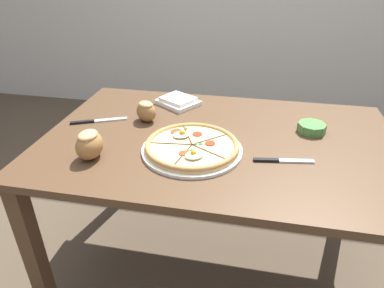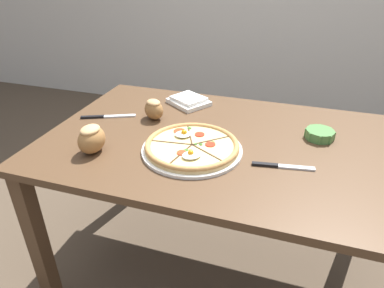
{
  "view_description": "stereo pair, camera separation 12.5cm",
  "coord_description": "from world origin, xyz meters",
  "px_view_note": "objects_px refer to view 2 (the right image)",
  "views": [
    {
      "loc": [
        0.13,
        -1.19,
        1.37
      ],
      "look_at": [
        -0.09,
        -0.12,
        0.76
      ],
      "focal_mm": 32.0,
      "sensor_mm": 36.0,
      "label": 1
    },
    {
      "loc": [
        0.25,
        -1.16,
        1.37
      ],
      "look_at": [
        -0.09,
        -0.12,
        0.76
      ],
      "focal_mm": 32.0,
      "sensor_mm": 36.0,
      "label": 2
    }
  ],
  "objects_px": {
    "pizza": "(192,147)",
    "napkin_folded": "(189,101)",
    "bread_piece_near": "(92,139)",
    "knife_main": "(108,116)",
    "bread_piece_mid": "(154,109)",
    "knife_spare": "(282,166)",
    "dining_table": "(221,159)",
    "ramekin_bowl": "(320,134)"
  },
  "relations": [
    {
      "from": "pizza",
      "to": "napkin_folded",
      "type": "relative_size",
      "value": 1.61
    },
    {
      "from": "bread_piece_near",
      "to": "knife_main",
      "type": "bearing_deg",
      "value": 110.22
    },
    {
      "from": "bread_piece_mid",
      "to": "napkin_folded",
      "type": "bearing_deg",
      "value": 65.66
    },
    {
      "from": "pizza",
      "to": "knife_spare",
      "type": "bearing_deg",
      "value": -1.57
    },
    {
      "from": "napkin_folded",
      "to": "dining_table",
      "type": "bearing_deg",
      "value": -51.49
    },
    {
      "from": "bread_piece_mid",
      "to": "knife_spare",
      "type": "distance_m",
      "value": 0.62
    },
    {
      "from": "napkin_folded",
      "to": "bread_piece_mid",
      "type": "height_order",
      "value": "bread_piece_mid"
    },
    {
      "from": "bread_piece_near",
      "to": "bread_piece_mid",
      "type": "xyz_separation_m",
      "value": [
        0.1,
        0.33,
        -0.01
      ]
    },
    {
      "from": "dining_table",
      "to": "bread_piece_near",
      "type": "bearing_deg",
      "value": -151.19
    },
    {
      "from": "ramekin_bowl",
      "to": "knife_main",
      "type": "distance_m",
      "value": 0.9
    },
    {
      "from": "dining_table",
      "to": "knife_spare",
      "type": "height_order",
      "value": "knife_spare"
    },
    {
      "from": "pizza",
      "to": "napkin_folded",
      "type": "height_order",
      "value": "pizza"
    },
    {
      "from": "bread_piece_mid",
      "to": "knife_main",
      "type": "height_order",
      "value": "bread_piece_mid"
    },
    {
      "from": "napkin_folded",
      "to": "bread_piece_near",
      "type": "relative_size",
      "value": 1.89
    },
    {
      "from": "dining_table",
      "to": "pizza",
      "type": "relative_size",
      "value": 3.74
    },
    {
      "from": "knife_spare",
      "to": "bread_piece_near",
      "type": "bearing_deg",
      "value": -179.71
    },
    {
      "from": "pizza",
      "to": "knife_spare",
      "type": "height_order",
      "value": "pizza"
    },
    {
      "from": "dining_table",
      "to": "knife_main",
      "type": "xyz_separation_m",
      "value": [
        -0.54,
        0.04,
        0.1
      ]
    },
    {
      "from": "ramekin_bowl",
      "to": "knife_spare",
      "type": "bearing_deg",
      "value": -115.17
    },
    {
      "from": "knife_main",
      "to": "ramekin_bowl",
      "type": "bearing_deg",
      "value": -18.87
    },
    {
      "from": "dining_table",
      "to": "napkin_folded",
      "type": "height_order",
      "value": "napkin_folded"
    },
    {
      "from": "ramekin_bowl",
      "to": "bread_piece_near",
      "type": "xyz_separation_m",
      "value": [
        -0.79,
        -0.36,
        0.03
      ]
    },
    {
      "from": "pizza",
      "to": "bread_piece_mid",
      "type": "height_order",
      "value": "bread_piece_mid"
    },
    {
      "from": "bread_piece_near",
      "to": "pizza",
      "type": "bearing_deg",
      "value": 18.45
    },
    {
      "from": "ramekin_bowl",
      "to": "bread_piece_near",
      "type": "distance_m",
      "value": 0.87
    },
    {
      "from": "bread_piece_near",
      "to": "knife_main",
      "type": "xyz_separation_m",
      "value": [
        -0.1,
        0.28,
        -0.05
      ]
    },
    {
      "from": "ramekin_bowl",
      "to": "dining_table",
      "type": "bearing_deg",
      "value": -160.93
    },
    {
      "from": "pizza",
      "to": "knife_main",
      "type": "xyz_separation_m",
      "value": [
        -0.45,
        0.17,
        -0.01
      ]
    },
    {
      "from": "dining_table",
      "to": "knife_main",
      "type": "relative_size",
      "value": 6.13
    },
    {
      "from": "bread_piece_near",
      "to": "bread_piece_mid",
      "type": "distance_m",
      "value": 0.35
    },
    {
      "from": "ramekin_bowl",
      "to": "bread_piece_near",
      "type": "height_order",
      "value": "bread_piece_near"
    },
    {
      "from": "ramekin_bowl",
      "to": "bread_piece_mid",
      "type": "bearing_deg",
      "value": -177.57
    },
    {
      "from": "napkin_folded",
      "to": "knife_spare",
      "type": "bearing_deg",
      "value": -41.95
    },
    {
      "from": "napkin_folded",
      "to": "bread_piece_near",
      "type": "distance_m",
      "value": 0.57
    },
    {
      "from": "bread_piece_near",
      "to": "knife_main",
      "type": "relative_size",
      "value": 0.54
    },
    {
      "from": "pizza",
      "to": "napkin_folded",
      "type": "xyz_separation_m",
      "value": [
        -0.15,
        0.42,
        -0.0
      ]
    },
    {
      "from": "bread_piece_mid",
      "to": "knife_main",
      "type": "xyz_separation_m",
      "value": [
        -0.2,
        -0.05,
        -0.04
      ]
    },
    {
      "from": "bread_piece_mid",
      "to": "knife_spare",
      "type": "height_order",
      "value": "bread_piece_mid"
    },
    {
      "from": "dining_table",
      "to": "napkin_folded",
      "type": "bearing_deg",
      "value": 128.51
    },
    {
      "from": "pizza",
      "to": "bread_piece_near",
      "type": "height_order",
      "value": "bread_piece_near"
    },
    {
      "from": "dining_table",
      "to": "bread_piece_mid",
      "type": "bearing_deg",
      "value": 163.92
    },
    {
      "from": "dining_table",
      "to": "ramekin_bowl",
      "type": "xyz_separation_m",
      "value": [
        0.36,
        0.13,
        0.11
      ]
    }
  ]
}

